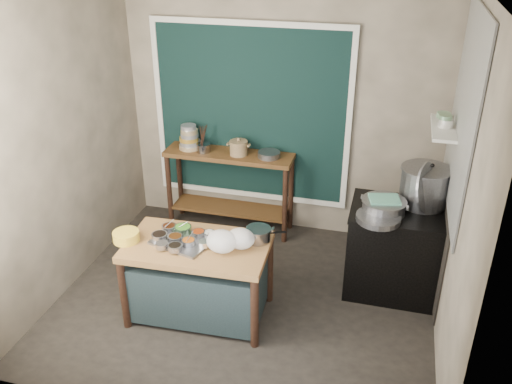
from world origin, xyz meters
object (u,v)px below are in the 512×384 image
(saucepan, at_px, (258,234))
(ceramic_crock, at_px, (239,149))
(stove_block, at_px, (396,251))
(utensil_cup, at_px, (203,148))
(condiment_tray, at_px, (182,241))
(back_counter, at_px, (230,191))
(stock_pot, at_px, (424,186))
(steamer, at_px, (384,207))
(yellow_basin, at_px, (126,236))
(prep_table, at_px, (199,279))

(saucepan, height_order, ceramic_crock, ceramic_crock)
(stove_block, relative_size, utensil_cup, 5.62)
(condiment_tray, distance_m, saucepan, 0.67)
(back_counter, distance_m, saucepan, 1.59)
(saucepan, height_order, stock_pot, stock_pot)
(stove_block, relative_size, condiment_tray, 1.83)
(back_counter, xyz_separation_m, stove_block, (1.90, -0.73, -0.05))
(steamer, bearing_deg, yellow_basin, -158.51)
(saucepan, bearing_deg, prep_table, -179.31)
(steamer, bearing_deg, back_counter, 154.18)
(yellow_basin, xyz_separation_m, stock_pot, (2.49, 1.13, 0.27))
(prep_table, bearing_deg, back_counter, 94.67)
(stock_pot, bearing_deg, utensil_cup, 167.71)
(stove_block, height_order, utensil_cup, utensil_cup)
(stove_block, xyz_separation_m, condiment_tray, (-1.83, -0.86, 0.34))
(prep_table, distance_m, yellow_basin, 0.75)
(ceramic_crock, bearing_deg, utensil_cup, -177.21)
(back_counter, bearing_deg, utensil_cup, -170.62)
(yellow_basin, distance_m, stock_pot, 2.75)
(prep_table, bearing_deg, utensil_cup, 104.91)
(saucepan, xyz_separation_m, utensil_cup, (-0.99, 1.34, 0.19))
(prep_table, bearing_deg, condiment_tray, -179.48)
(utensil_cup, bearing_deg, steamer, -21.46)
(yellow_basin, distance_m, steamer, 2.32)
(condiment_tray, bearing_deg, ceramic_crock, 88.04)
(yellow_basin, relative_size, ceramic_crock, 1.10)
(condiment_tray, bearing_deg, saucepan, 17.44)
(saucepan, distance_m, steamer, 1.17)
(stock_pot, bearing_deg, ceramic_crock, 164.74)
(stove_block, distance_m, stock_pot, 0.68)
(stove_block, relative_size, saucepan, 3.95)
(stove_block, distance_m, ceramic_crock, 2.00)
(utensil_cup, distance_m, steamer, 2.17)
(stove_block, bearing_deg, saucepan, -151.18)
(condiment_tray, bearing_deg, steamer, 24.12)
(saucepan, distance_m, stock_pot, 1.62)
(utensil_cup, bearing_deg, saucepan, -53.60)
(back_counter, bearing_deg, ceramic_crock, -12.52)
(ceramic_crock, height_order, steamer, ceramic_crock)
(prep_table, relative_size, stock_pot, 2.66)
(stove_block, distance_m, yellow_basin, 2.53)
(condiment_tray, bearing_deg, prep_table, 3.14)
(ceramic_crock, bearing_deg, stove_block, -21.57)
(prep_table, distance_m, ceramic_crock, 1.68)
(utensil_cup, distance_m, ceramic_crock, 0.40)
(stove_block, height_order, yellow_basin, stove_block)
(utensil_cup, bearing_deg, back_counter, 9.38)
(ceramic_crock, bearing_deg, condiment_tray, -91.96)
(stove_block, height_order, ceramic_crock, ceramic_crock)
(yellow_basin, bearing_deg, ceramic_crock, 72.09)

